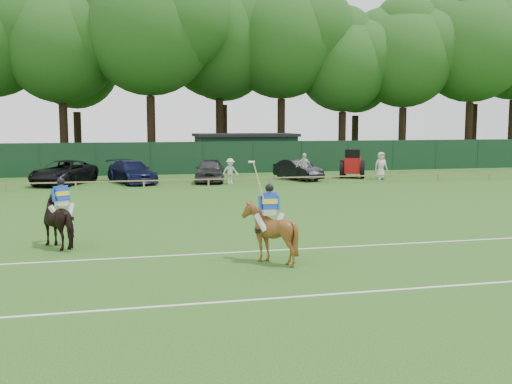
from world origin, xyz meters
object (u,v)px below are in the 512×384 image
object	(u,v)px
spectator_left	(230,171)
tractor	(353,164)
utility_shed	(245,152)
estate_black	(298,170)
sedan_navy	(132,172)
horse_dark	(62,221)
hatch_grey	(210,170)
spectator_mid	(304,167)
horse_chestnut	(269,232)
suv_black	(64,172)
spectator_right	(381,166)

from	to	relation	value
spectator_left	tractor	world-z (taller)	tractor
utility_shed	estate_black	bearing A→B (deg)	-78.96
utility_shed	tractor	size ratio (longest dim) A/B	2.88
sedan_navy	estate_black	size ratio (longest dim) A/B	1.21
horse_dark	utility_shed	size ratio (longest dim) A/B	0.24
hatch_grey	utility_shed	world-z (taller)	utility_shed
horse_dark	tractor	bearing A→B (deg)	-165.72
spectator_mid	horse_chestnut	bearing A→B (deg)	-110.97
spectator_left	utility_shed	xyz separation A→B (m)	(3.37, 10.76, 0.71)
spectator_mid	tractor	distance (m)	4.57
sedan_navy	estate_black	xyz separation A→B (m)	(11.39, -0.33, -0.05)
spectator_left	utility_shed	distance (m)	11.30
horse_chestnut	spectator_left	bearing A→B (deg)	-93.99
horse_dark	utility_shed	world-z (taller)	utility_shed
horse_dark	hatch_grey	world-z (taller)	horse_dark
suv_black	spectator_mid	world-z (taller)	spectator_mid
sedan_navy	hatch_grey	bearing A→B (deg)	-23.15
suv_black	spectator_mid	distance (m)	15.85
horse_dark	spectator_mid	xyz separation A→B (m)	(14.24, 18.53, 0.10)
hatch_grey	tractor	distance (m)	10.53
horse_chestnut	sedan_navy	distance (m)	23.92
suv_black	tractor	world-z (taller)	tractor
horse_dark	hatch_grey	distance (m)	21.24
horse_dark	utility_shed	distance (m)	31.43
tractor	hatch_grey	bearing A→B (deg)	-152.20
horse_chestnut	spectator_mid	xyz separation A→B (m)	(8.22, 22.16, 0.08)
spectator_left	utility_shed	bearing A→B (deg)	65.93
hatch_grey	utility_shed	distance (m)	10.23
hatch_grey	tractor	size ratio (longest dim) A/B	1.59
horse_dark	suv_black	xyz separation A→B (m)	(-1.51, 20.32, -0.09)
spectator_left	spectator_right	distance (m)	10.86
horse_chestnut	spectator_right	distance (m)	26.15
suv_black	spectator_right	size ratio (longest dim) A/B	2.87
horse_dark	spectator_mid	size ratio (longest dim) A/B	1.06
estate_black	spectator_mid	world-z (taller)	spectator_mid
spectator_left	hatch_grey	bearing A→B (deg)	117.73
horse_chestnut	suv_black	world-z (taller)	horse_chestnut
utility_shed	spectator_left	bearing A→B (deg)	-107.40
spectator_right	utility_shed	bearing A→B (deg)	125.15
horse_dark	spectator_left	bearing A→B (deg)	-149.90
sedan_navy	spectator_left	xyz separation A→B (m)	(6.24, -1.97, 0.09)
spectator_left	spectator_mid	size ratio (longest dim) A/B	0.86
horse_dark	spectator_right	bearing A→B (deg)	-170.37
suv_black	utility_shed	world-z (taller)	utility_shed
tractor	spectator_mid	bearing A→B (deg)	-133.28
spectator_left	tractor	distance (m)	9.67
hatch_grey	spectator_mid	world-z (taller)	spectator_mid
suv_black	hatch_grey	size ratio (longest dim) A/B	1.19
hatch_grey	estate_black	distance (m)	6.24
spectator_right	tractor	world-z (taller)	tractor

